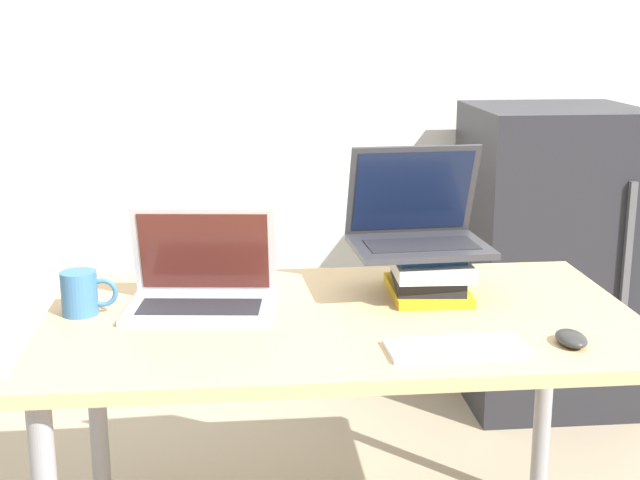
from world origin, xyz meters
TOP-DOWN VIEW (x-y plane):
  - wall_back at (0.00, 1.88)m, footprint 8.00×0.05m
  - desk at (0.00, 0.39)m, footprint 1.37×0.79m
  - laptop_left at (-0.32, 0.47)m, footprint 0.37×0.27m
  - book_stack at (0.23, 0.53)m, footprint 0.20×0.26m
  - laptop_on_books at (0.20, 0.54)m, footprint 0.34×0.27m
  - wireless_keyboard at (0.21, 0.14)m, footprint 0.29×0.13m
  - mouse at (0.46, 0.15)m, footprint 0.06×0.10m
  - mug at (-0.60, 0.46)m, footprint 0.13×0.08m
  - mini_fridge at (0.89, 1.48)m, footprint 0.58×0.56m

SIDE VIEW (x-z plane):
  - mini_fridge at x=0.89m, z-range 0.00..1.09m
  - desk at x=0.00m, z-range 0.29..1.02m
  - wireless_keyboard at x=0.21m, z-range 0.73..0.74m
  - mouse at x=0.46m, z-range 0.73..0.76m
  - laptop_left at x=-0.32m, z-range 0.66..0.90m
  - mug at x=-0.60m, z-range 0.73..0.83m
  - book_stack at x=0.23m, z-range 0.73..0.85m
  - laptop_on_books at x=0.20m, z-range 0.77..1.02m
  - wall_back at x=0.00m, z-range 0.00..2.70m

